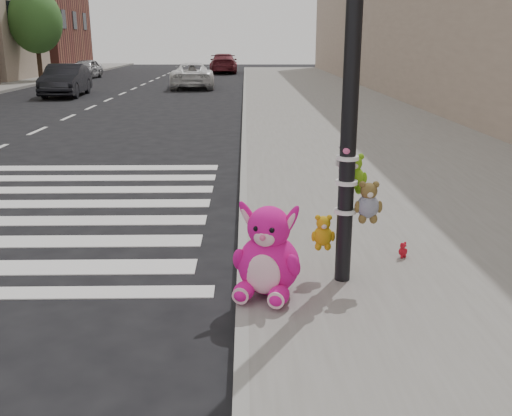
{
  "coord_description": "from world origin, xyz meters",
  "views": [
    {
      "loc": [
        1.59,
        -3.73,
        2.56
      ],
      "look_at": [
        1.7,
        2.39,
        0.75
      ],
      "focal_mm": 40.0,
      "sensor_mm": 36.0,
      "label": 1
    }
  ],
  "objects_px": {
    "signal_pole": "(351,126)",
    "car_dark_far": "(66,80)",
    "red_teddy": "(403,250)",
    "car_white_near": "(193,75)",
    "pink_bunny": "(268,257)"
  },
  "relations": [
    {
      "from": "signal_pole",
      "to": "car_dark_far",
      "type": "distance_m",
      "value": 23.93
    },
    {
      "from": "red_teddy",
      "to": "car_white_near",
      "type": "height_order",
      "value": "car_white_near"
    },
    {
      "from": "signal_pole",
      "to": "car_white_near",
      "type": "xyz_separation_m",
      "value": [
        -3.93,
        26.57,
        -1.07
      ]
    },
    {
      "from": "signal_pole",
      "to": "red_teddy",
      "type": "distance_m",
      "value": 1.8
    },
    {
      "from": "car_dark_far",
      "to": "car_white_near",
      "type": "xyz_separation_m",
      "value": [
        5.53,
        4.62,
        -0.06
      ]
    },
    {
      "from": "signal_pole",
      "to": "car_white_near",
      "type": "relative_size",
      "value": 0.81
    },
    {
      "from": "car_white_near",
      "to": "pink_bunny",
      "type": "bearing_deg",
      "value": 92.77
    },
    {
      "from": "car_dark_far",
      "to": "signal_pole",
      "type": "bearing_deg",
      "value": -70.51
    },
    {
      "from": "red_teddy",
      "to": "car_dark_far",
      "type": "bearing_deg",
      "value": 81.65
    },
    {
      "from": "pink_bunny",
      "to": "car_white_near",
      "type": "relative_size",
      "value": 0.19
    },
    {
      "from": "pink_bunny",
      "to": "signal_pole",
      "type": "bearing_deg",
      "value": 41.86
    },
    {
      "from": "car_white_near",
      "to": "car_dark_far",
      "type": "bearing_deg",
      "value": 36.03
    },
    {
      "from": "red_teddy",
      "to": "pink_bunny",
      "type": "bearing_deg",
      "value": 176.98
    },
    {
      "from": "car_dark_far",
      "to": "pink_bunny",
      "type": "bearing_deg",
      "value": -72.67
    },
    {
      "from": "signal_pole",
      "to": "car_dark_far",
      "type": "bearing_deg",
      "value": 113.33
    }
  ]
}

